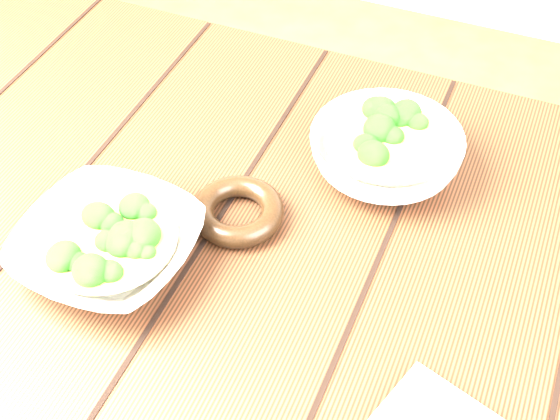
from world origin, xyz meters
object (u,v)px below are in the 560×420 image
at_px(trivet, 238,211).
at_px(table, 233,293).
at_px(soup_bowl_back, 385,152).
at_px(soup_bowl_front, 108,245).

bearing_deg(trivet, table, -94.07).
bearing_deg(table, soup_bowl_back, 51.11).
bearing_deg(soup_bowl_front, trivet, 46.90).
relative_size(soup_bowl_front, soup_bowl_back, 0.83).
bearing_deg(trivet, soup_bowl_front, -133.10).
height_order(table, soup_bowl_front, soup_bowl_front).
distance_m(table, soup_bowl_front, 0.20).
relative_size(soup_bowl_back, trivet, 2.22).
xyz_separation_m(table, soup_bowl_back, (0.14, 0.17, 0.15)).
height_order(soup_bowl_front, soup_bowl_back, soup_bowl_back).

